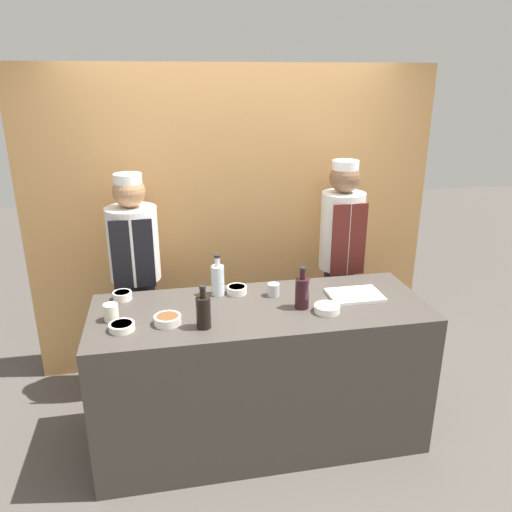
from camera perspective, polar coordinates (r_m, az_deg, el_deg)
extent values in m
plane|color=#4C4742|center=(3.62, 0.50, -19.65)|extent=(14.00, 14.00, 0.00)
cube|color=#B7844C|center=(4.03, -2.58, 3.96)|extent=(3.17, 0.18, 2.40)
cube|color=#3D3833|center=(3.34, 0.52, -13.28)|extent=(2.08, 0.77, 0.96)
cylinder|color=white|center=(3.30, -15.03, -4.40)|extent=(0.12, 0.12, 0.05)
cylinder|color=#703384|center=(3.29, -15.06, -4.12)|extent=(0.10, 0.10, 0.02)
cylinder|color=white|center=(2.93, -10.07, -7.19)|extent=(0.16, 0.16, 0.05)
cylinder|color=brown|center=(2.93, -10.09, -6.89)|extent=(0.13, 0.13, 0.02)
cylinder|color=white|center=(3.06, 8.11, -5.97)|extent=(0.16, 0.16, 0.04)
cylinder|color=orange|center=(3.05, 8.12, -5.71)|extent=(0.13, 0.13, 0.01)
cylinder|color=white|center=(3.28, -2.20, -3.89)|extent=(0.13, 0.13, 0.05)
cylinder|color=yellow|center=(3.27, -2.21, -3.61)|extent=(0.11, 0.11, 0.01)
cylinder|color=white|center=(2.92, -15.08, -7.82)|extent=(0.14, 0.14, 0.04)
cylinder|color=red|center=(2.92, -15.11, -7.56)|extent=(0.12, 0.12, 0.01)
cube|color=white|center=(3.30, 11.23, -4.40)|extent=(0.34, 0.24, 0.02)
cylinder|color=black|center=(2.84, -6.03, -6.45)|extent=(0.08, 0.08, 0.18)
cylinder|color=black|center=(2.78, -6.11, -4.23)|extent=(0.03, 0.03, 0.06)
cylinder|color=black|center=(2.77, -6.14, -3.55)|extent=(0.04, 0.04, 0.02)
cylinder|color=silver|center=(3.24, -4.40, -2.80)|extent=(0.09, 0.09, 0.20)
cylinder|color=silver|center=(3.19, -4.46, -0.67)|extent=(0.03, 0.03, 0.06)
cylinder|color=black|center=(3.18, -4.48, -0.02)|extent=(0.04, 0.04, 0.02)
cylinder|color=black|center=(3.06, 5.29, -4.27)|extent=(0.09, 0.09, 0.19)
cylinder|color=black|center=(3.02, 5.37, -2.10)|extent=(0.03, 0.03, 0.06)
cylinder|color=black|center=(3.00, 5.39, -1.45)|extent=(0.04, 0.04, 0.02)
cylinder|color=#B7B7BC|center=(3.24, 2.01, -3.87)|extent=(0.08, 0.08, 0.08)
cylinder|color=silver|center=(3.03, -16.23, -6.21)|extent=(0.09, 0.09, 0.10)
cylinder|color=#28282D|center=(3.92, -12.97, -8.73)|extent=(0.26, 0.26, 0.92)
cylinder|color=silver|center=(3.64, -13.84, 1.38)|extent=(0.36, 0.36, 0.53)
cube|color=black|center=(3.48, -13.91, 0.18)|extent=(0.29, 0.02, 0.49)
sphere|color=#9E704C|center=(3.54, -14.34, 7.15)|extent=(0.22, 0.22, 0.22)
cylinder|color=white|center=(3.52, -14.45, 8.48)|extent=(0.19, 0.19, 0.08)
cylinder|color=#28282D|center=(4.14, 9.17, -7.04)|extent=(0.24, 0.24, 0.89)
cylinder|color=silver|center=(3.87, 9.77, 2.85)|extent=(0.33, 0.33, 0.59)
cube|color=#561E19|center=(3.74, 10.57, 1.81)|extent=(0.26, 0.02, 0.55)
sphere|color=brown|center=(3.77, 10.13, 8.83)|extent=(0.23, 0.23, 0.23)
cylinder|color=white|center=(3.75, 10.21, 10.11)|extent=(0.19, 0.19, 0.08)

